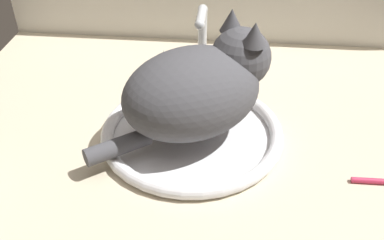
{
  "coord_description": "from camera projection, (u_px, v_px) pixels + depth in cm",
  "views": [
    {
      "loc": [
        4.27,
        -67.76,
        56.21
      ],
      "look_at": [
        -2.24,
        -1.66,
        7.0
      ],
      "focal_mm": 41.02,
      "sensor_mm": 36.0,
      "label": 1
    }
  ],
  "objects": [
    {
      "name": "faucet",
      "position": [
        202.0,
        50.0,
        0.99
      ],
      "size": [
        20.84,
        10.85,
        17.35
      ],
      "color": "silver",
      "rests_on": "countertop"
    },
    {
      "name": "countertop",
      "position": [
        204.0,
        138.0,
        0.87
      ],
      "size": [
        110.27,
        80.45,
        3.0
      ],
      "primitive_type": "cube",
      "color": "beige",
      "rests_on": "ground"
    },
    {
      "name": "cat",
      "position": [
        202.0,
        86.0,
        0.79
      ],
      "size": [
        34.36,
        31.92,
        20.1
      ],
      "color": "#4C4C51",
      "rests_on": "sink_basin"
    },
    {
      "name": "sink_basin",
      "position": [
        192.0,
        132.0,
        0.84
      ],
      "size": [
        34.92,
        34.92,
        2.46
      ],
      "color": "white",
      "rests_on": "countertop"
    }
  ]
}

